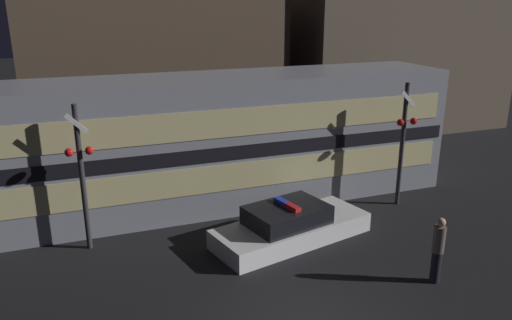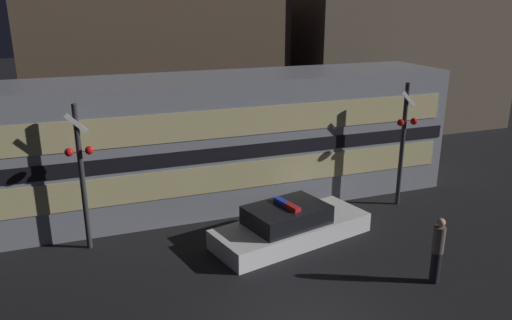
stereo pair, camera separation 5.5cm
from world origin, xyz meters
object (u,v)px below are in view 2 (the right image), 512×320
(crossing_signal_near, at_px, (403,140))
(pedestrian, at_px, (437,250))
(police_car, at_px, (290,226))
(train, at_px, (225,140))

(crossing_signal_near, bearing_deg, pedestrian, -115.39)
(police_car, xyz_separation_m, pedestrian, (2.43, -3.34, 0.45))
(police_car, distance_m, pedestrian, 4.15)
(train, xyz_separation_m, crossing_signal_near, (5.40, -2.43, 0.13))
(police_car, bearing_deg, pedestrian, -67.35)
(pedestrian, distance_m, crossing_signal_near, 5.19)
(train, xyz_separation_m, police_car, (0.84, -3.59, -1.74))
(train, height_order, pedestrian, train)
(train, distance_m, pedestrian, 7.77)
(police_car, height_order, pedestrian, pedestrian)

